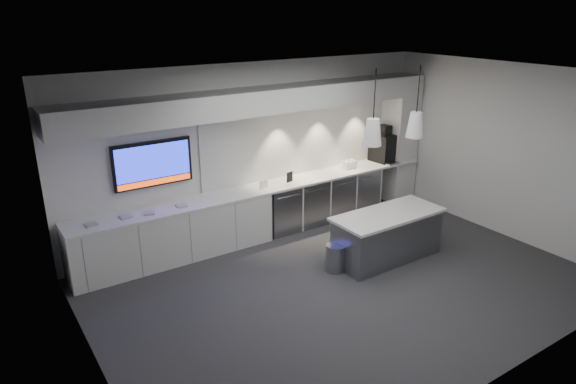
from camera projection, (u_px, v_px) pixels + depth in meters
floor at (345, 284)px, 7.56m from camera, size 7.00×7.00×0.00m
ceiling at (354, 78)px, 6.53m from camera, size 7.00×7.00×0.00m
wall_back at (257, 149)px, 9.00m from camera, size 7.00×0.00×7.00m
wall_front at (512, 259)px, 5.09m from camera, size 7.00×0.00×7.00m
wall_left at (85, 252)px, 5.22m from camera, size 0.00×7.00×7.00m
wall_right at (504, 151)px, 8.87m from camera, size 0.00×7.00×7.00m
back_counter at (267, 187)px, 8.96m from camera, size 6.80×0.65×0.04m
left_base_cabinets at (174, 234)px, 8.20m from camera, size 3.30×0.63×0.86m
fridge_unit_a at (279, 208)px, 9.24m from camera, size 0.60×0.61×0.85m
fridge_unit_b at (307, 202)px, 9.57m from camera, size 0.60×0.61×0.85m
fridge_unit_c at (334, 195)px, 9.90m from camera, size 0.60×0.61×0.85m
fridge_unit_d at (359, 189)px, 10.23m from camera, size 0.60×0.61×0.85m
backsplash at (313, 137)px, 9.59m from camera, size 4.60×0.03×1.30m
soffit at (265, 100)px, 8.46m from camera, size 6.90×0.60×0.40m
column at (399, 139)px, 10.50m from camera, size 0.55×0.55×2.60m
wall_tv at (153, 164)px, 7.95m from camera, size 1.25×0.07×0.72m
island at (387, 236)px, 8.22m from camera, size 1.86×0.81×0.79m
bin at (336, 258)px, 7.89m from camera, size 0.38×0.38×0.43m
coffee_machine at (383, 147)px, 10.31m from camera, size 0.45×0.61×0.73m
sign_black at (290, 177)px, 9.15m from camera, size 0.14×0.05×0.18m
sign_white at (264, 184)px, 8.84m from camera, size 0.18×0.06×0.14m
cup_cluster at (349, 165)px, 9.91m from camera, size 0.28×0.18×0.15m
tray_a at (91, 224)px, 7.35m from camera, size 0.18×0.18×0.02m
tray_b at (126, 217)px, 7.62m from camera, size 0.17×0.17×0.02m
tray_c at (149, 213)px, 7.77m from camera, size 0.20×0.20×0.02m
tray_d at (182, 206)px, 8.05m from camera, size 0.17×0.17×0.02m
pendant_left at (373, 132)px, 7.39m from camera, size 0.28×0.28×1.09m
pendant_right at (416, 125)px, 7.85m from camera, size 0.28×0.28×1.09m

